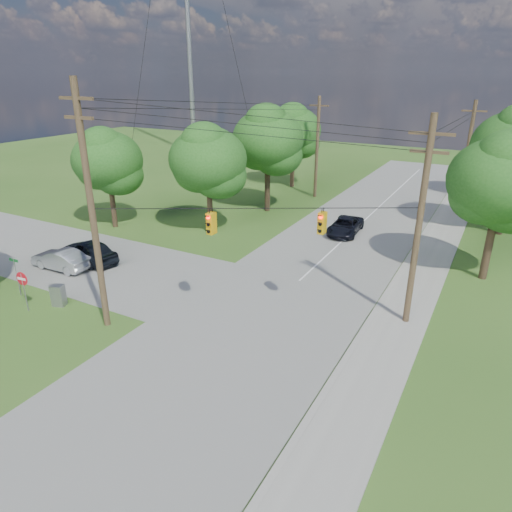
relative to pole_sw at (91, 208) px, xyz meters
The scene contains 21 objects.
ground 7.75m from the pole_sw, ahead, with size 140.00×140.00×0.00m, color #335C1E.
main_road 10.16m from the pole_sw, 34.88° to the left, with size 10.00×100.00×0.03m, color gray.
sidewalk_east 15.37m from the pole_sw, 19.08° to the left, with size 2.60×100.00×0.12m, color #A5A39A.
pole_sw is the anchor object (origin of this frame).
pole_ne 15.51m from the pole_sw, 29.38° to the left, with size 2.00×0.32×10.50m.
pole_north_e 32.55m from the pole_sw, 65.48° to the left, with size 2.00×0.32×10.00m.
pole_north_w 29.62m from the pole_sw, 90.77° to the left, with size 2.00×0.32×10.00m.
power_lines 13.04m from the pole_sw, 61.30° to the left, with size 13.93×29.62×4.93m.
traffic_signals 8.24m from the pole_sw, 29.38° to the left, with size 4.91×3.27×1.05m.
tree_w_near 14.99m from the pole_sw, 103.11° to the left, with size 6.00×6.00×8.40m.
tree_w_mid 22.73m from the pole_sw, 96.06° to the left, with size 6.40×6.40×9.22m.
tree_w_far 32.90m from the pole_sw, 97.69° to the left, with size 6.00×6.00×8.73m.
tree_e_near 22.78m from the pole_sw, 43.22° to the left, with size 6.20×6.20×8.81m.
tree_e_far 40.90m from the pole_sw, 66.82° to the left, with size 5.80×5.80×8.32m.
tree_cross_n 16.64m from the pole_sw, 133.29° to the left, with size 5.60×5.60×7.91m.
car_cross_dark 10.56m from the pole_sw, 142.36° to the left, with size 1.89×4.69×1.60m, color black.
car_cross_silver 10.36m from the pole_sw, 154.64° to the left, with size 1.45×4.15×1.37m, color #A8ABAF.
car_main_north 21.33m from the pole_sw, 72.45° to the left, with size 2.13×4.61×1.28m, color black.
control_cabinet 6.83m from the pole_sw, behind, with size 0.68×0.49×1.23m, color gray.
do_not_enter_sign 6.76m from the pole_sw, 168.35° to the right, with size 0.77×0.13×2.30m.
street_name_sign 8.40m from the pole_sw, behind, with size 0.69×0.07×2.31m.
Camera 1 is at (12.02, -13.94, 12.13)m, focal length 32.00 mm.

